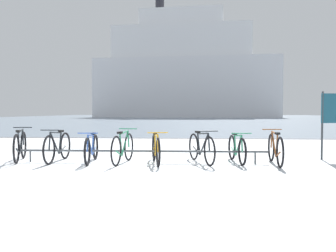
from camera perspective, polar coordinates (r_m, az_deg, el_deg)
The scene contains 12 objects.
ground at distance 60.26m, azimuth 2.28°, elevation 1.11°, with size 80.00×132.00×0.08m.
bike_rack at distance 8.64m, azimuth -4.33°, elevation -4.03°, with size 6.01×0.18×0.31m.
bicycle_0 at distance 9.64m, azimuth -22.37°, elevation -2.94°, with size 0.63×1.66×0.82m.
bicycle_1 at distance 9.18m, azimuth -17.07°, elevation -3.17°, with size 0.46×1.73×0.81m.
bicycle_2 at distance 8.86m, azimuth -12.01°, elevation -3.49°, with size 0.46×1.73×0.75m.
bicycle_3 at distance 8.58m, azimuth -7.15°, elevation -3.44°, with size 0.46×1.65×0.81m.
bicycle_4 at distance 8.45m, azimuth -1.93°, elevation -3.65°, with size 0.51×1.66×0.77m.
bicycle_5 at distance 8.61m, azimuth 5.27°, elevation -3.46°, with size 0.69×1.69×0.79m.
bicycle_6 at distance 8.76m, azimuth 10.83°, elevation -3.55°, with size 0.46×1.62×0.74m.
bicycle_7 at distance 8.68m, azimuth 16.62°, elevation -3.48°, with size 0.46×1.70×0.80m.
info_sign at distance 10.02m, azimuth 24.48°, elevation 1.70°, with size 0.55×0.14×1.73m.
ferry_ship at distance 77.00m, azimuth 2.70°, elevation 8.35°, with size 38.68×13.14×27.79m.
Camera 1 is at (2.30, -6.30, 1.23)m, focal length 38.51 mm.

